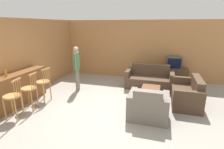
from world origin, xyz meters
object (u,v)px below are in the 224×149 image
at_px(bar_chair_far, 43,84).
at_px(person_by_window, 77,66).
at_px(couch_far, 149,80).
at_px(bar_chair_mid, 29,90).
at_px(coffee_table, 151,91).
at_px(bar_chair_near, 13,98).
at_px(bottle, 6,73).
at_px(tv, 174,62).
at_px(loveseat_right, 187,94).
at_px(tv_unit, 173,75).
at_px(armchair_near, 148,107).

relative_size(bar_chair_far, person_by_window, 0.66).
bearing_deg(couch_far, bar_chair_mid, -138.18).
relative_size(couch_far, person_by_window, 1.09).
xyz_separation_m(couch_far, person_by_window, (-2.56, -1.05, 0.61)).
bearing_deg(coffee_table, bar_chair_mid, -154.94).
relative_size(bar_chair_near, bottle, 4.29).
relative_size(bar_chair_mid, tv, 1.84).
distance_m(loveseat_right, bottle, 5.37).
bearing_deg(bar_chair_near, bar_chair_mid, 89.98).
bearing_deg(loveseat_right, couch_far, 137.23).
xyz_separation_m(tv, person_by_window, (-3.46, -2.00, 0.06)).
bearing_deg(person_by_window, bottle, -120.76).
height_order(tv_unit, person_by_window, person_by_window).
height_order(armchair_near, tv_unit, armchair_near).
height_order(bar_chair_near, coffee_table, bar_chair_near).
relative_size(bar_chair_near, tv, 1.84).
xyz_separation_m(tv_unit, bottle, (-4.63, -3.96, 0.80)).
xyz_separation_m(bar_chair_mid, tv, (4.07, 3.78, 0.30)).
bearing_deg(bar_chair_far, armchair_near, -3.32).
bearing_deg(armchair_near, tv_unit, 77.68).
distance_m(bar_chair_mid, bar_chair_far, 0.61).
xyz_separation_m(couch_far, bottle, (-3.72, -3.01, 0.79)).
bearing_deg(bar_chair_near, loveseat_right, 27.06).
xyz_separation_m(coffee_table, person_by_window, (-2.70, 0.23, 0.57)).
bearing_deg(couch_far, bar_chair_far, -144.97).
xyz_separation_m(bar_chair_mid, couch_far, (3.16, 2.83, -0.25)).
distance_m(couch_far, coffee_table, 1.29).
height_order(tv, person_by_window, person_by_window).
distance_m(tv_unit, bottle, 6.14).
relative_size(bar_chair_mid, coffee_table, 1.24).
bearing_deg(coffee_table, tv_unit, 71.21).
relative_size(tv_unit, bottle, 4.66).
relative_size(bar_chair_mid, bar_chair_far, 1.00).
distance_m(armchair_near, tv, 3.48).
xyz_separation_m(couch_far, tv_unit, (0.90, 0.95, -0.01)).
relative_size(bar_chair_far, armchair_near, 1.07).
distance_m(armchair_near, bottle, 4.02).
xyz_separation_m(bar_chair_near, coffee_table, (3.31, 2.14, -0.22)).
bearing_deg(armchair_near, bar_chair_mid, -172.83).
relative_size(couch_far, tv, 3.01).
xyz_separation_m(bar_chair_near, bottle, (-0.56, 0.41, 0.53)).
xyz_separation_m(loveseat_right, person_by_window, (-3.82, 0.11, 0.62)).
xyz_separation_m(bar_chair_near, bar_chair_far, (0.00, 1.20, 0.00)).
distance_m(couch_far, loveseat_right, 1.71).
height_order(coffee_table, tv, tv).
relative_size(loveseat_right, person_by_window, 0.92).
bearing_deg(bar_chair_far, tv_unit, 37.92).
relative_size(tv_unit, tv, 2.00).
bearing_deg(bar_chair_far, coffee_table, 15.77).
xyz_separation_m(tv_unit, tv, (0.00, -0.00, 0.56)).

